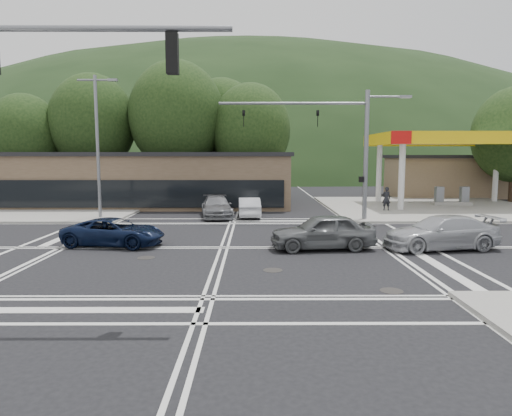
{
  "coord_description": "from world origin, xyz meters",
  "views": [
    {
      "loc": [
        1.33,
        -19.9,
        4.1
      ],
      "look_at": [
        1.43,
        3.23,
        1.4
      ],
      "focal_mm": 32.0,
      "sensor_mm": 36.0,
      "label": 1
    }
  ],
  "objects_px": {
    "car_grey_center": "(322,232)",
    "car_queue_a": "(249,207)",
    "car_silver_east": "(441,232)",
    "pedestrian": "(386,199)",
    "car_blue_west": "(114,232)",
    "car_northbound": "(217,207)",
    "car_queue_b": "(250,197)"
  },
  "relations": [
    {
      "from": "car_silver_east",
      "to": "car_queue_a",
      "type": "relative_size",
      "value": 1.27
    },
    {
      "from": "car_queue_a",
      "to": "car_queue_b",
      "type": "height_order",
      "value": "car_queue_b"
    },
    {
      "from": "car_grey_center",
      "to": "car_queue_a",
      "type": "bearing_deg",
      "value": -168.23
    },
    {
      "from": "car_silver_east",
      "to": "pedestrian",
      "type": "distance_m",
      "value": 12.89
    },
    {
      "from": "car_blue_west",
      "to": "pedestrian",
      "type": "bearing_deg",
      "value": -44.36
    },
    {
      "from": "car_blue_west",
      "to": "car_queue_b",
      "type": "distance_m",
      "value": 17.67
    },
    {
      "from": "car_queue_b",
      "to": "pedestrian",
      "type": "xyz_separation_m",
      "value": [
        9.79,
        -4.59,
        0.29
      ]
    },
    {
      "from": "car_blue_west",
      "to": "car_queue_b",
      "type": "height_order",
      "value": "car_queue_b"
    },
    {
      "from": "car_blue_west",
      "to": "car_queue_a",
      "type": "height_order",
      "value": "car_queue_a"
    },
    {
      "from": "car_grey_center",
      "to": "car_northbound",
      "type": "bearing_deg",
      "value": -158.07
    },
    {
      "from": "car_grey_center",
      "to": "pedestrian",
      "type": "bearing_deg",
      "value": 147.3
    },
    {
      "from": "car_queue_b",
      "to": "car_northbound",
      "type": "relative_size",
      "value": 0.87
    },
    {
      "from": "car_silver_east",
      "to": "car_queue_a",
      "type": "height_order",
      "value": "car_silver_east"
    },
    {
      "from": "car_blue_west",
      "to": "car_northbound",
      "type": "bearing_deg",
      "value": -13.62
    },
    {
      "from": "car_grey_center",
      "to": "car_silver_east",
      "type": "relative_size",
      "value": 0.9
    },
    {
      "from": "car_grey_center",
      "to": "car_northbound",
      "type": "xyz_separation_m",
      "value": [
        -5.46,
        10.36,
        -0.09
      ]
    },
    {
      "from": "car_northbound",
      "to": "car_blue_west",
      "type": "bearing_deg",
      "value": -119.97
    },
    {
      "from": "car_silver_east",
      "to": "car_northbound",
      "type": "relative_size",
      "value": 1.07
    },
    {
      "from": "car_silver_east",
      "to": "car_queue_a",
      "type": "xyz_separation_m",
      "value": [
        -8.49,
        10.42,
        -0.08
      ]
    },
    {
      "from": "car_queue_b",
      "to": "car_northbound",
      "type": "height_order",
      "value": "car_queue_b"
    },
    {
      "from": "car_silver_east",
      "to": "car_northbound",
      "type": "height_order",
      "value": "car_silver_east"
    },
    {
      "from": "car_grey_center",
      "to": "car_queue_b",
      "type": "height_order",
      "value": "car_grey_center"
    },
    {
      "from": "car_grey_center",
      "to": "car_queue_b",
      "type": "bearing_deg",
      "value": -175.1
    },
    {
      "from": "car_queue_a",
      "to": "car_blue_west",
      "type": "bearing_deg",
      "value": 54.8
    },
    {
      "from": "car_blue_west",
      "to": "car_queue_a",
      "type": "bearing_deg",
      "value": -23.63
    },
    {
      "from": "car_queue_a",
      "to": "pedestrian",
      "type": "relative_size",
      "value": 2.36
    },
    {
      "from": "car_queue_b",
      "to": "car_northbound",
      "type": "xyz_separation_m",
      "value": [
        -2.15,
        -7.05,
        -0.02
      ]
    },
    {
      "from": "car_queue_b",
      "to": "pedestrian",
      "type": "height_order",
      "value": "pedestrian"
    },
    {
      "from": "car_queue_a",
      "to": "car_northbound",
      "type": "height_order",
      "value": "car_northbound"
    },
    {
      "from": "car_queue_b",
      "to": "car_northbound",
      "type": "distance_m",
      "value": 7.37
    },
    {
      "from": "car_blue_west",
      "to": "car_queue_a",
      "type": "relative_size",
      "value": 1.14
    },
    {
      "from": "car_queue_b",
      "to": "car_queue_a",
      "type": "bearing_deg",
      "value": 97.25
    }
  ]
}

